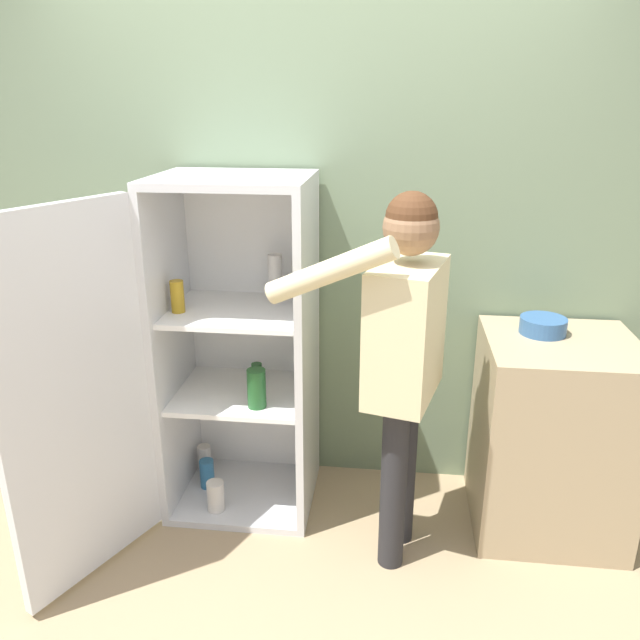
{
  "coord_description": "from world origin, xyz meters",
  "views": [
    {
      "loc": [
        0.39,
        -2.0,
        1.93
      ],
      "look_at": [
        0.07,
        0.64,
        0.97
      ],
      "focal_mm": 35.0,
      "sensor_mm": 36.0,
      "label": 1
    }
  ],
  "objects": [
    {
      "name": "bowl",
      "position": [
        1.07,
        0.71,
        0.96
      ],
      "size": [
        0.2,
        0.2,
        0.07
      ],
      "color": "#335B8E",
      "rests_on": "counter"
    },
    {
      "name": "counter",
      "position": [
        1.14,
        0.62,
        0.46
      ],
      "size": [
        0.66,
        0.62,
        0.93
      ],
      "color": "tan",
      "rests_on": "ground_plane"
    },
    {
      "name": "ground_plane",
      "position": [
        0.0,
        0.0,
        0.0
      ],
      "size": [
        12.0,
        12.0,
        0.0
      ],
      "primitive_type": "plane",
      "color": "tan"
    },
    {
      "name": "refrigerator",
      "position": [
        -0.43,
        0.55,
        0.8
      ],
      "size": [
        1.01,
        1.2,
        1.61
      ],
      "color": "silver",
      "rests_on": "ground_plane"
    },
    {
      "name": "person",
      "position": [
        0.44,
        0.33,
        1.01
      ],
      "size": [
        0.71,
        0.55,
        1.6
      ],
      "color": "#262628",
      "rests_on": "ground_plane"
    },
    {
      "name": "wall_back",
      "position": [
        0.0,
        0.98,
        1.27
      ],
      "size": [
        7.0,
        0.06,
        2.55
      ],
      "color": "gray",
      "rests_on": "ground_plane"
    }
  ]
}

